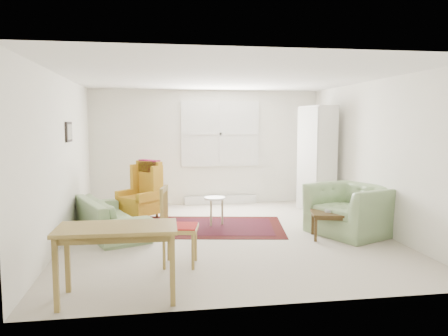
{
  "coord_description": "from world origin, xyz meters",
  "views": [
    {
      "loc": [
        -1.12,
        -6.78,
        1.8
      ],
      "look_at": [
        0.0,
        0.3,
        1.05
      ],
      "focal_mm": 35.0,
      "sensor_mm": 36.0,
      "label": 1
    }
  ],
  "objects": [
    {
      "name": "room",
      "position": [
        0.02,
        0.21,
        1.26
      ],
      "size": [
        5.04,
        5.54,
        2.51
      ],
      "color": "#C0B5A4",
      "rests_on": "ground"
    },
    {
      "name": "coffee_table",
      "position": [
        1.52,
        -0.45,
        0.21
      ],
      "size": [
        0.62,
        0.62,
        0.42
      ],
      "primitive_type": null,
      "rotation": [
        0.0,
        0.0,
        -0.25
      ],
      "color": "#3E2B13",
      "rests_on": "ground"
    },
    {
      "name": "cabinet",
      "position": [
        2.1,
        1.58,
        1.06
      ],
      "size": [
        0.56,
        0.91,
        2.13
      ],
      "primitive_type": null,
      "rotation": [
        0.0,
        0.0,
        0.14
      ],
      "color": "white",
      "rests_on": "ground"
    },
    {
      "name": "desk",
      "position": [
        -1.51,
        -2.35,
        0.38
      ],
      "size": [
        1.21,
        0.63,
        0.76
      ],
      "primitive_type": null,
      "rotation": [
        0.0,
        0.0,
        -0.02
      ],
      "color": "olive",
      "rests_on": "ground"
    },
    {
      "name": "stool",
      "position": [
        -0.1,
        0.69,
        0.25
      ],
      "size": [
        0.42,
        0.42,
        0.5
      ],
      "primitive_type": null,
      "rotation": [
        0.0,
        0.0,
        -0.12
      ],
      "color": "white",
      "rests_on": "ground"
    },
    {
      "name": "sofa",
      "position": [
        -1.87,
        0.4,
        0.39
      ],
      "size": [
        1.44,
        2.1,
        0.79
      ],
      "primitive_type": "imported",
      "rotation": [
        0.0,
        0.0,
        1.95
      ],
      "color": "#779362",
      "rests_on": "ground"
    },
    {
      "name": "desk_chair",
      "position": [
        -0.83,
        -1.38,
        0.5
      ],
      "size": [
        0.51,
        0.51,
        1.0
      ],
      "primitive_type": null,
      "rotation": [
        0.0,
        0.0,
        1.38
      ],
      "color": "olive",
      "rests_on": "ground"
    },
    {
      "name": "wingback_chair",
      "position": [
        -1.44,
        1.43,
        0.55
      ],
      "size": [
        0.92,
        0.92,
        1.09
      ],
      "primitive_type": null,
      "rotation": [
        0.0,
        0.0,
        -0.78
      ],
      "color": "#BA851C",
      "rests_on": "ground"
    },
    {
      "name": "armchair",
      "position": [
        2.0,
        -0.26,
        0.47
      ],
      "size": [
        1.47,
        1.55,
        0.95
      ],
      "primitive_type": "imported",
      "rotation": [
        0.0,
        0.0,
        -1.15
      ],
      "color": "#779362",
      "rests_on": "ground"
    },
    {
      "name": "rug",
      "position": [
        -0.21,
        0.56,
        0.01
      ],
      "size": [
        2.76,
        2.02,
        0.03
      ],
      "primitive_type": null,
      "rotation": [
        0.0,
        0.0,
        -0.17
      ],
      "color": "black",
      "rests_on": "ground"
    }
  ]
}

